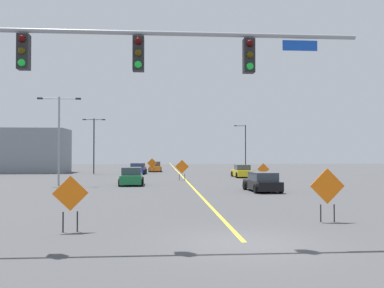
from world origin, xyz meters
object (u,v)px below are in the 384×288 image
object	(u,v)px
street_lamp_near_right	(245,145)
car_blue_passing	(138,169)
construction_sign_left_lane	(70,196)
construction_sign_right_lane	(152,164)
traffic_signal_assembly	(77,68)
car_orange_mid	(155,167)
construction_sign_median_near	(263,170)
car_yellow_near	(242,172)
construction_sign_median_far	(182,167)
car_green_approaching	(132,177)
street_lamp_far_left	(59,132)
car_black_far	(262,182)
street_lamp_mid_left	(94,141)
construction_sign_left_shoulder	(327,188)

from	to	relation	value
street_lamp_near_right	car_blue_passing	bearing A→B (deg)	-144.08
construction_sign_left_lane	construction_sign_right_lane	xyz separation A→B (m)	(1.90, 43.80, 0.06)
traffic_signal_assembly	construction_sign_left_lane	size ratio (longest dim) A/B	7.00
construction_sign_left_lane	car_blue_passing	world-z (taller)	construction_sign_left_lane
street_lamp_near_right	car_orange_mid	bearing A→B (deg)	-161.92
construction_sign_median_near	car_yellow_near	world-z (taller)	construction_sign_median_near
construction_sign_median_far	car_orange_mid	size ratio (longest dim) A/B	0.51
street_lamp_near_right	construction_sign_right_lane	bearing A→B (deg)	-147.99
street_lamp_near_right	car_green_approaching	distance (m)	35.81
street_lamp_far_left	car_black_far	world-z (taller)	street_lamp_far_left
street_lamp_mid_left	car_yellow_near	xyz separation A→B (m)	(18.17, -9.30, -3.74)
construction_sign_median_far	car_yellow_near	size ratio (longest dim) A/B	0.47
construction_sign_left_shoulder	construction_sign_right_lane	bearing A→B (deg)	100.42
construction_sign_median_far	car_orange_mid	world-z (taller)	construction_sign_median_far
street_lamp_far_left	car_green_approaching	distance (m)	7.15
construction_sign_median_far	car_yellow_near	xyz separation A→B (m)	(7.11, 4.85, -0.64)
construction_sign_median_near	car_green_approaching	xyz separation A→B (m)	(-12.10, -2.47, -0.43)
street_lamp_far_left	construction_sign_left_lane	world-z (taller)	street_lamp_far_left
construction_sign_median_near	construction_sign_right_lane	bearing A→B (deg)	118.54
traffic_signal_assembly	car_black_far	distance (m)	20.02
street_lamp_near_right	construction_sign_median_far	bearing A→B (deg)	-114.48
car_black_far	car_green_approaching	distance (m)	11.83
car_blue_passing	car_black_far	size ratio (longest dim) A/B	1.04
street_lamp_mid_left	car_black_far	world-z (taller)	street_lamp_mid_left
traffic_signal_assembly	car_orange_mid	bearing A→B (deg)	88.12
street_lamp_near_right	construction_sign_left_shoulder	world-z (taller)	street_lamp_near_right
traffic_signal_assembly	street_lamp_mid_left	distance (m)	44.41
street_lamp_near_right	car_black_far	world-z (taller)	street_lamp_near_right
construction_sign_left_shoulder	car_green_approaching	bearing A→B (deg)	114.39
car_blue_passing	car_yellow_near	xyz separation A→B (m)	(12.31, -8.47, -0.01)
car_orange_mid	street_lamp_far_left	bearing A→B (deg)	-105.79
car_orange_mid	street_lamp_mid_left	bearing A→B (deg)	-140.79
traffic_signal_assembly	construction_sign_median_far	size ratio (longest dim) A/B	6.55
street_lamp_near_right	construction_sign_left_shoulder	xyz separation A→B (m)	(-7.17, -51.76, -2.80)
car_orange_mid	car_black_far	size ratio (longest dim) A/B	0.96
car_blue_passing	car_yellow_near	world-z (taller)	car_blue_passing
street_lamp_mid_left	car_black_far	bearing A→B (deg)	-59.17
construction_sign_median_far	construction_sign_right_lane	world-z (taller)	construction_sign_median_far
street_lamp_mid_left	construction_sign_left_lane	size ratio (longest dim) A/B	3.80
construction_sign_median_near	car_orange_mid	size ratio (longest dim) A/B	0.44
construction_sign_right_lane	car_yellow_near	bearing A→B (deg)	-47.15
traffic_signal_assembly	street_lamp_near_right	distance (m)	57.63
construction_sign_right_lane	car_blue_passing	world-z (taller)	construction_sign_right_lane
construction_sign_right_lane	car_black_far	size ratio (longest dim) A/B	0.48
construction_sign_left_lane	car_green_approaching	distance (m)	21.46
construction_sign_left_shoulder	construction_sign_median_far	size ratio (longest dim) A/B	1.02
construction_sign_left_lane	car_green_approaching	xyz separation A→B (m)	(0.62, 21.44, -0.52)
car_black_far	street_lamp_far_left	bearing A→B (deg)	158.03
street_lamp_mid_left	construction_sign_median_far	size ratio (longest dim) A/B	3.56
construction_sign_median_far	construction_sign_median_near	bearing A→B (deg)	-26.69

